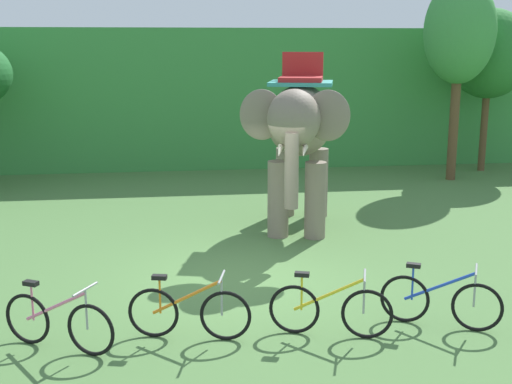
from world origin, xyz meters
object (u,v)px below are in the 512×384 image
Objects in this scene: tree_right at (489,54)px; bike_orange at (189,312)px; bike_pink at (58,322)px; bike_yellow at (330,310)px; tree_center at (460,33)px; bike_blue at (440,301)px; elephant at (299,129)px.

tree_right is 15.19m from bike_orange.
bike_yellow is (3.65, -0.06, 0.00)m from bike_pink.
bike_yellow is (-6.16, -10.18, -3.86)m from tree_center.
tree_center is at bearing 58.81° from bike_yellow.
bike_pink is 1.72m from bike_orange.
tree_right is 13.27m from bike_blue.
bike_pink is 0.98× the size of bike_blue.
tree_center reaches higher than bike_pink.
bike_orange is at bearing 175.07° from bike_yellow.
bike_orange is at bearing 3.70° from bike_pink.
elephant is at bearing 51.38° from bike_pink.
tree_right is at bearing 38.70° from tree_center.
bike_pink is at bearing -128.62° from elephant.
bike_orange and bike_yellow have the same top height.
bike_orange is 1.02× the size of bike_yellow.
bike_orange is (-8.10, -10.01, -3.86)m from tree_center.
elephant is (-7.13, -6.05, -1.43)m from tree_right.
bike_blue is at bearing 0.50° from bike_pink.
bike_orange is (-9.66, -11.27, -3.25)m from tree_right.
tree_right is 3.28× the size of bike_pink.
tree_right reaches higher than bike_yellow.
bike_orange is at bearing -128.96° from tree_center.
elephant is at bearing 83.61° from bike_yellow.
elephant reaches higher than bike_blue.
bike_pink is at bearing -135.00° from tree_right.
elephant is 5.68m from bike_blue.
bike_pink is 0.93× the size of bike_yellow.
bike_blue is (3.56, -0.07, 0.00)m from bike_orange.
elephant is 2.57× the size of bike_yellow.
tree_center reaches higher than bike_blue.
bike_pink and bike_orange have the same top height.
bike_orange is at bearing -130.61° from tree_right.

